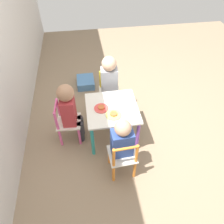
{
  "coord_description": "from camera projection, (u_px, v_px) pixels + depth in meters",
  "views": [
    {
      "loc": [
        -1.67,
        0.25,
        2.04
      ],
      "look_at": [
        0.0,
        0.0,
        0.38
      ],
      "focal_mm": 35.0,
      "sensor_mm": 36.0,
      "label": 1
    }
  ],
  "objects": [
    {
      "name": "ground_plane",
      "position": [
        112.0,
        134.0,
        2.64
      ],
      "size": [
        6.0,
        6.0,
        0.0
      ],
      "primitive_type": "plane",
      "color": "#8C755B"
    },
    {
      "name": "kids_table",
      "position": [
        112.0,
        112.0,
        2.37
      ],
      "size": [
        0.55,
        0.55,
        0.45
      ],
      "color": "silver",
      "rests_on": "ground_plane"
    },
    {
      "name": "chair_pink",
      "position": [
        67.0,
        123.0,
        2.43
      ],
      "size": [
        0.28,
        0.28,
        0.52
      ],
      "rotation": [
        0.0,
        0.0,
        -0.07
      ],
      "color": "silver",
      "rests_on": "ground_plane"
    },
    {
      "name": "chair_orange",
      "position": [
        123.0,
        157.0,
        2.11
      ],
      "size": [
        0.27,
        0.27,
        0.52
      ],
      "rotation": [
        0.0,
        0.0,
        -4.66
      ],
      "color": "silver",
      "rests_on": "ground_plane"
    },
    {
      "name": "chair_yellow",
      "position": [
        109.0,
        92.0,
        2.82
      ],
      "size": [
        0.28,
        0.28,
        0.52
      ],
      "rotation": [
        0.0,
        0.0,
        -1.65
      ],
      "color": "silver",
      "rests_on": "ground_plane"
    },
    {
      "name": "child_back",
      "position": [
        70.0,
        108.0,
        2.29
      ],
      "size": [
        0.21,
        0.23,
        0.77
      ],
      "rotation": [
        0.0,
        0.0,
        -0.07
      ],
      "color": "#38383D",
      "rests_on": "ground_plane"
    },
    {
      "name": "child_left",
      "position": [
        122.0,
        141.0,
        2.03
      ],
      "size": [
        0.21,
        0.21,
        0.71
      ],
      "rotation": [
        0.0,
        0.0,
        -4.66
      ],
      "color": "#4C608E",
      "rests_on": "ground_plane"
    },
    {
      "name": "child_right",
      "position": [
        109.0,
        81.0,
        2.62
      ],
      "size": [
        0.22,
        0.21,
        0.79
      ],
      "rotation": [
        0.0,
        0.0,
        -1.65
      ],
      "color": "#38383D",
      "rests_on": "ground_plane"
    },
    {
      "name": "plate_back",
      "position": [
        101.0,
        108.0,
        2.31
      ],
      "size": [
        0.15,
        0.15,
        0.03
      ],
      "color": "#E54C47",
      "rests_on": "kids_table"
    },
    {
      "name": "plate_left",
      "position": [
        114.0,
        114.0,
        2.24
      ],
      "size": [
        0.16,
        0.16,
        0.03
      ],
      "color": "#EADB66",
      "rests_on": "kids_table"
    },
    {
      "name": "storage_bin",
      "position": [
        86.0,
        82.0,
        3.3
      ],
      "size": [
        0.31,
        0.25,
        0.11
      ],
      "color": "#4C7FB7",
      "rests_on": "ground_plane"
    }
  ]
}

